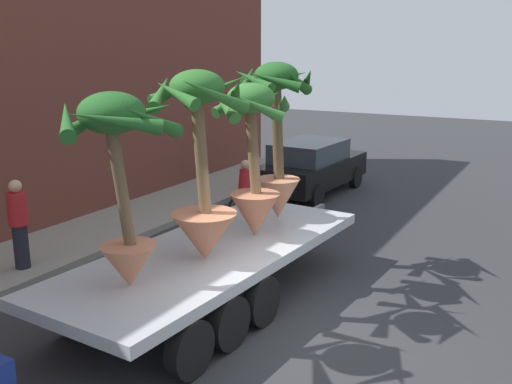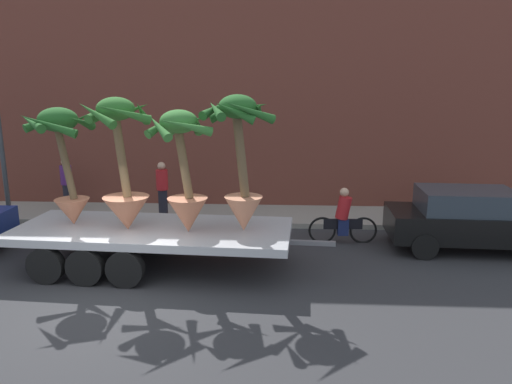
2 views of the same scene
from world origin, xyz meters
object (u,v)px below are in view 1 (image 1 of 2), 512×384
flatbed_trailer (203,264)px  potted_palm_front (202,176)px  potted_palm_extra (277,137)px  parked_car (311,166)px  potted_palm_rear (119,175)px  potted_palm_middle (253,163)px  cyclist (246,193)px  pedestrian_near_gate (19,223)px

flatbed_trailer → potted_palm_front: 1.60m
potted_palm_extra → parked_car: size_ratio=0.69×
flatbed_trailer → parked_car: (8.02, 1.64, 0.05)m
flatbed_trailer → potted_palm_rear: 2.51m
potted_palm_middle → cyclist: size_ratio=1.45×
potted_palm_rear → cyclist: 7.12m
potted_palm_middle → pedestrian_near_gate: bearing=110.7°
flatbed_trailer → potted_palm_rear: bearing=176.9°
flatbed_trailer → cyclist: size_ratio=3.98×
flatbed_trailer → potted_palm_front: (-0.29, -0.21, 1.56)m
flatbed_trailer → potted_palm_extra: (2.29, -0.15, 1.81)m
potted_palm_middle → potted_palm_front: (-1.37, 0.12, 0.03)m
flatbed_trailer → potted_palm_extra: bearing=-3.9°
potted_palm_rear → parked_car: 10.04m
flatbed_trailer → cyclist: (4.84, 2.02, -0.10)m
potted_palm_front → pedestrian_near_gate: (-0.19, 4.02, -1.29)m
potted_palm_middle → pedestrian_near_gate: potted_palm_middle is taller
potted_palm_middle → parked_car: potted_palm_middle is taller
cyclist → potted_palm_middle: bearing=-148.0°
potted_palm_extra → pedestrian_near_gate: potted_palm_extra is taller
potted_palm_front → parked_car: potted_palm_front is taller
potted_palm_front → potted_palm_rear: bearing=168.1°
potted_palm_front → potted_palm_extra: bearing=1.3°
potted_palm_rear → cyclist: size_ratio=1.46×
potted_palm_middle → potted_palm_extra: 1.25m
parked_car → potted_palm_front: bearing=-167.4°
potted_palm_rear → pedestrian_near_gate: potted_palm_rear is taller
potted_palm_rear → potted_palm_extra: bearing=-3.5°
potted_palm_extra → flatbed_trailer: bearing=176.1°
flatbed_trailer → pedestrian_near_gate: (-0.48, 3.81, 0.27)m
parked_car → flatbed_trailer: bearing=-168.4°
parked_car → pedestrian_near_gate: (-8.51, 2.17, 0.22)m
flatbed_trailer → pedestrian_near_gate: bearing=97.2°
potted_palm_front → cyclist: size_ratio=1.59×
potted_palm_rear → potted_palm_middle: size_ratio=1.01×
flatbed_trailer → potted_palm_extra: 2.92m
flatbed_trailer → parked_car: size_ratio=1.70×
potted_palm_middle → cyclist: potted_palm_middle is taller
potted_palm_front → potted_palm_extra: 2.59m
potted_palm_middle → parked_car: 7.37m
flatbed_trailer → cyclist: 5.25m
potted_palm_rear → potted_palm_extra: (4.02, -0.25, -0.00)m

